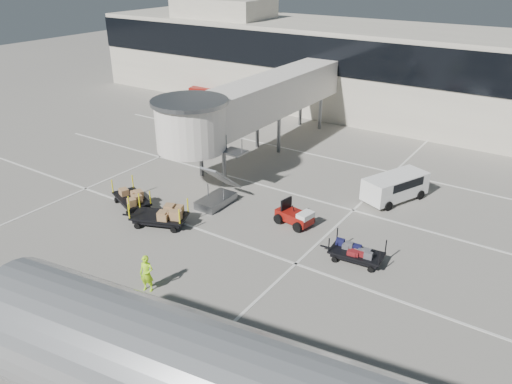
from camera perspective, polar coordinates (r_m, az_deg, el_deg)
ground at (r=26.95m, az=-8.80°, el=-6.15°), size 140.00×140.00×0.00m
lane_markings at (r=33.82m, az=0.92°, el=1.02°), size 40.00×30.00×0.02m
terminal at (r=50.28m, az=14.54°, el=13.30°), size 64.00×12.11×15.20m
jet_bridge at (r=36.40m, az=-0.90°, el=9.96°), size 5.70×20.40×6.03m
baggage_tug at (r=28.56m, az=4.49°, el=-2.79°), size 2.30×1.68×1.42m
suitcase_cart at (r=25.69m, az=11.43°, el=-6.88°), size 3.32×1.57×1.28m
box_cart_near at (r=28.81m, az=-10.76°, el=-2.73°), size 3.85×2.59×1.50m
box_cart_far at (r=31.47m, az=-13.98°, el=-0.67°), size 3.65×2.49×1.42m
ground_worker at (r=23.46m, az=-12.39°, el=-9.09°), size 0.77×0.63×1.82m
minivan at (r=32.43m, az=15.77°, el=0.78°), size 3.30×4.65×1.64m
belt_loader at (r=54.32m, az=-5.71°, el=11.09°), size 3.84×2.24×1.75m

